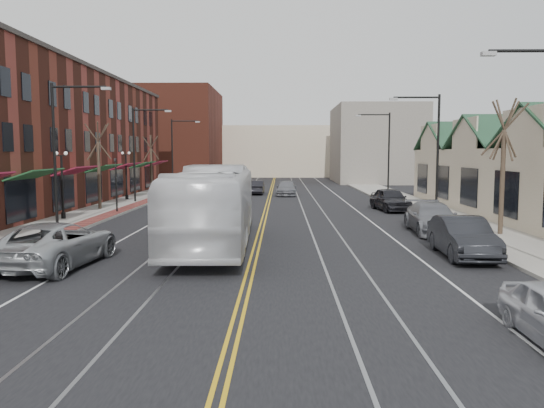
{
  "coord_description": "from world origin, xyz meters",
  "views": [
    {
      "loc": [
        1.13,
        -13.39,
        4.36
      ],
      "look_at": [
        0.71,
        10.76,
        2.0
      ],
      "focal_mm": 35.0,
      "sensor_mm": 36.0,
      "label": 1
    }
  ],
  "objects_px": {
    "transit_bus": "(214,206)",
    "parked_car_c": "(432,218)",
    "parked_car_b": "(463,237)",
    "parked_car_d": "(390,199)",
    "parked_suv": "(56,244)"
  },
  "relations": [
    {
      "from": "transit_bus",
      "to": "parked_car_c",
      "type": "height_order",
      "value": "transit_bus"
    },
    {
      "from": "parked_car_b",
      "to": "parked_car_d",
      "type": "relative_size",
      "value": 1.01
    },
    {
      "from": "parked_car_b",
      "to": "parked_car_d",
      "type": "xyz_separation_m",
      "value": [
        0.61,
        17.62,
        0.02
      ]
    },
    {
      "from": "transit_bus",
      "to": "parked_car_b",
      "type": "distance_m",
      "value": 11.01
    },
    {
      "from": "parked_suv",
      "to": "parked_car_b",
      "type": "xyz_separation_m",
      "value": [
        16.19,
        2.05,
        -0.02
      ]
    },
    {
      "from": "parked_car_b",
      "to": "parked_car_c",
      "type": "distance_m",
      "value": 6.63
    },
    {
      "from": "transit_bus",
      "to": "parked_suv",
      "type": "bearing_deg",
      "value": 37.63
    },
    {
      "from": "parked_car_d",
      "to": "parked_suv",
      "type": "bearing_deg",
      "value": -137.95
    },
    {
      "from": "transit_bus",
      "to": "parked_car_d",
      "type": "distance_m",
      "value": 18.96
    },
    {
      "from": "transit_bus",
      "to": "parked_car_d",
      "type": "height_order",
      "value": "transit_bus"
    },
    {
      "from": "parked_suv",
      "to": "parked_car_c",
      "type": "height_order",
      "value": "parked_suv"
    },
    {
      "from": "parked_car_b",
      "to": "transit_bus",
      "type": "bearing_deg",
      "value": 169.2
    },
    {
      "from": "parked_car_b",
      "to": "parked_car_c",
      "type": "xyz_separation_m",
      "value": [
        0.61,
        6.6,
        -0.02
      ]
    },
    {
      "from": "parked_car_c",
      "to": "parked_car_d",
      "type": "xyz_separation_m",
      "value": [
        0.0,
        11.02,
        0.04
      ]
    },
    {
      "from": "parked_suv",
      "to": "parked_car_b",
      "type": "relative_size",
      "value": 1.21
    }
  ]
}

